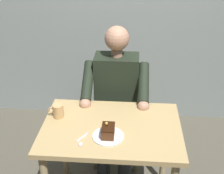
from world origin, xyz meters
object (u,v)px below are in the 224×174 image
at_px(seated_person, 116,101).
at_px(coffee_cup, 58,111).
at_px(dining_table, 111,139).
at_px(cake_slice, 108,131).
at_px(chair, 117,107).
at_px(dessert_spoon, 81,141).

distance_m(seated_person, coffee_cup, 0.57).
relative_size(dining_table, coffee_cup, 8.48).
relative_size(cake_slice, coffee_cup, 1.03).
relative_size(chair, cake_slice, 7.96).
bearing_deg(chair, dining_table, 90.00).
xyz_separation_m(dining_table, cake_slice, (0.01, 0.12, 0.16)).
bearing_deg(dining_table, coffee_cup, -12.54).
bearing_deg(dining_table, seated_person, -90.00).
distance_m(cake_slice, coffee_cup, 0.43).
xyz_separation_m(dining_table, coffee_cup, (0.39, -0.09, 0.16)).
height_order(chair, seated_person, seated_person).
bearing_deg(cake_slice, dining_table, -95.79).
xyz_separation_m(seated_person, cake_slice, (0.01, 0.60, 0.13)).
relative_size(dining_table, dessert_spoon, 6.88).
bearing_deg(chair, dessert_spoon, 77.97).
distance_m(chair, seated_person, 0.24).
relative_size(dining_table, seated_person, 0.74).
bearing_deg(dessert_spoon, cake_slice, -160.12).
distance_m(cake_slice, dessert_spoon, 0.18).
bearing_deg(dining_table, cake_slice, 84.21).
height_order(dining_table, cake_slice, cake_slice).
bearing_deg(coffee_cup, dessert_spoon, 128.48).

